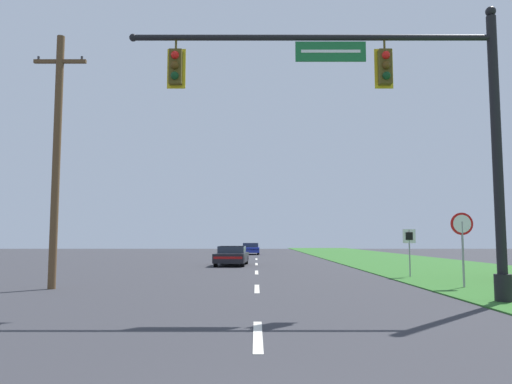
{
  "coord_description": "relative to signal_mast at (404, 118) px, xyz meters",
  "views": [
    {
      "loc": [
        -0.03,
        -2.73,
        1.66
      ],
      "look_at": [
        0.0,
        23.21,
        4.09
      ],
      "focal_mm": 35.0,
      "sensor_mm": 36.0,
      "label": 1
    }
  ],
  "objects": [
    {
      "name": "signal_mast",
      "position": [
        0.0,
        0.0,
        0.0
      ],
      "size": [
        10.11,
        0.47,
        7.96
      ],
      "color": "black",
      "rests_on": "grass_verge_right"
    },
    {
      "name": "far_car",
      "position": [
        -4.55,
        39.99,
        -4.28
      ],
      "size": [
        1.82,
        4.56,
        1.19
      ],
      "color": "black",
      "rests_on": "ground"
    },
    {
      "name": "stop_sign",
      "position": [
        3.0,
        3.81,
        -3.02
      ],
      "size": [
        0.76,
        0.07,
        2.5
      ],
      "color": "gray",
      "rests_on": "grass_verge_right"
    },
    {
      "name": "route_sign_post",
      "position": [
        2.64,
        8.51,
        -3.35
      ],
      "size": [
        0.55,
        0.06,
        2.03
      ],
      "color": "gray",
      "rests_on": "grass_verge_right"
    },
    {
      "name": "car_ahead",
      "position": [
        -5.5,
        18.19,
        -4.27
      ],
      "size": [
        2.05,
        4.72,
        1.19
      ],
      "color": "black",
      "rests_on": "ground"
    },
    {
      "name": "road_center_line",
      "position": [
        -3.96,
        11.61,
        -4.87
      ],
      "size": [
        0.16,
        34.8,
        0.01
      ],
      "color": "silver",
      "rests_on": "ground"
    },
    {
      "name": "utility_pole_near",
      "position": [
        -10.76,
        3.6,
        -0.39
      ],
      "size": [
        1.8,
        0.26,
        8.66
      ],
      "color": "brown",
      "rests_on": "ground"
    },
    {
      "name": "grass_verge_right",
      "position": [
        6.54,
        19.61,
        -4.86
      ],
      "size": [
        10.0,
        110.0,
        0.04
      ],
      "color": "#2D6626",
      "rests_on": "ground"
    }
  ]
}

